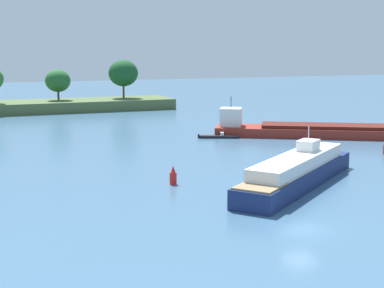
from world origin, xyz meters
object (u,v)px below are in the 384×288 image
(small_motorboat, at_px, (219,137))
(cargo_barge, at_px, (333,130))
(channel_buoy_red, at_px, (173,176))
(white_riverboat, at_px, (298,171))

(small_motorboat, bearing_deg, cargo_barge, -18.17)
(channel_buoy_red, bearing_deg, white_riverboat, -24.51)
(small_motorboat, bearing_deg, white_riverboat, -100.03)
(small_motorboat, height_order, white_riverboat, white_riverboat)
(cargo_barge, xyz_separation_m, small_motorboat, (-16.52, 5.42, -0.79))
(small_motorboat, distance_m, white_riverboat, 31.26)
(small_motorboat, relative_size, white_riverboat, 0.29)
(cargo_barge, bearing_deg, channel_buoy_red, -148.57)
(cargo_barge, distance_m, white_riverboat, 33.53)
(cargo_barge, distance_m, small_motorboat, 17.41)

